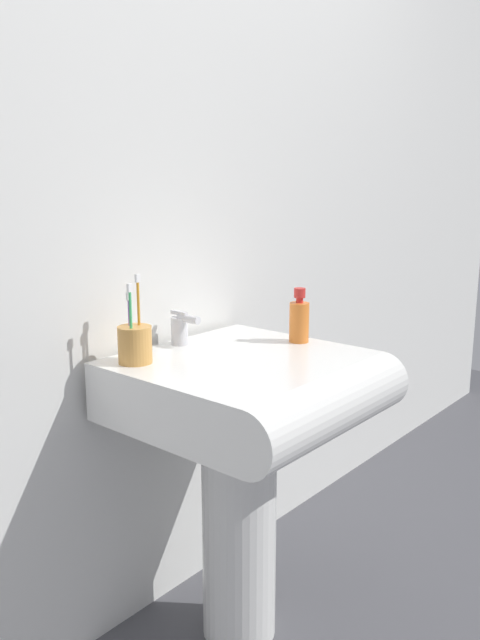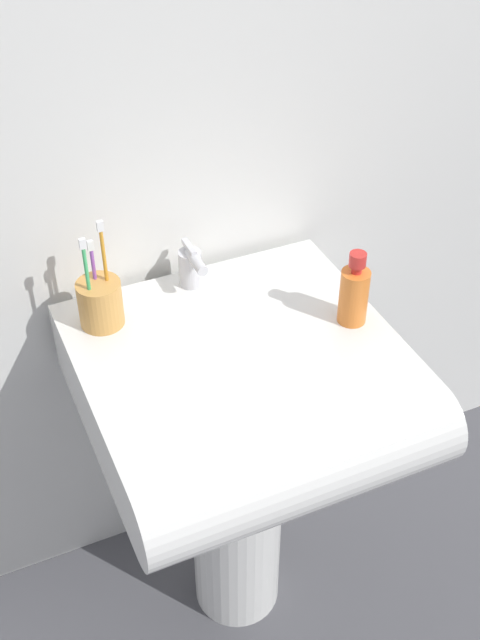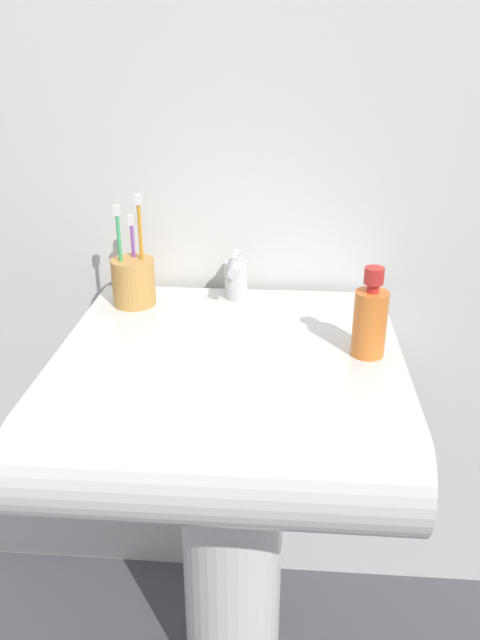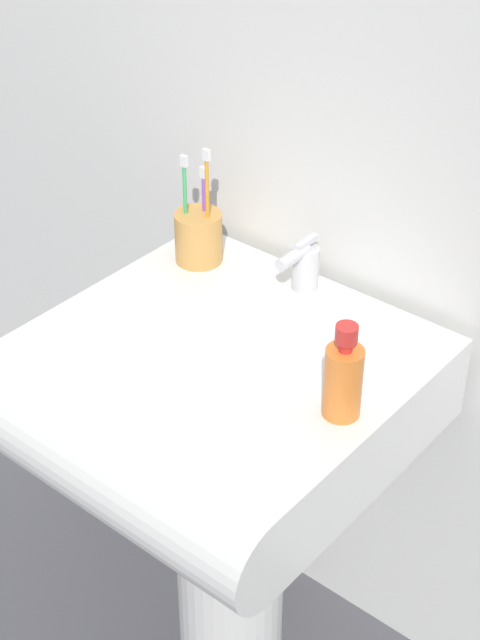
% 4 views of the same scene
% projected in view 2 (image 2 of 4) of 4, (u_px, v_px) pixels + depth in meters
% --- Properties ---
extents(ground_plane, '(6.00, 6.00, 0.00)m').
position_uv_depth(ground_plane, '(237.00, 589.00, 1.99)').
color(ground_plane, '#4C4C51').
rests_on(ground_plane, ground).
extents(wall_back, '(5.00, 0.05, 2.40)m').
position_uv_depth(wall_back, '(168.00, 80.00, 1.45)').
color(wall_back, silver).
rests_on(wall_back, ground).
extents(sink_pedestal, '(0.20, 0.20, 0.65)m').
position_uv_depth(sink_pedestal, '(237.00, 506.00, 1.79)').
color(sink_pedestal, white).
rests_on(sink_pedestal, ground).
extents(sink_basin, '(0.58, 0.59, 0.15)m').
position_uv_depth(sink_basin, '(249.00, 393.00, 1.49)').
color(sink_basin, white).
rests_on(sink_basin, sink_pedestal).
extents(faucet, '(0.05, 0.10, 0.09)m').
position_uv_depth(faucet, '(191.00, 266.00, 1.60)').
color(faucet, silver).
rests_on(faucet, sink_basin).
extents(toothbrush_cup, '(0.08, 0.08, 0.22)m').
position_uv_depth(toothbrush_cup, '(100.00, 302.00, 1.51)').
color(toothbrush_cup, '#D19347').
rests_on(toothbrush_cup, sink_basin).
extents(soap_bottle, '(0.06, 0.06, 0.15)m').
position_uv_depth(soap_bottle, '(354.00, 294.00, 1.50)').
color(soap_bottle, orange).
rests_on(soap_bottle, sink_basin).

